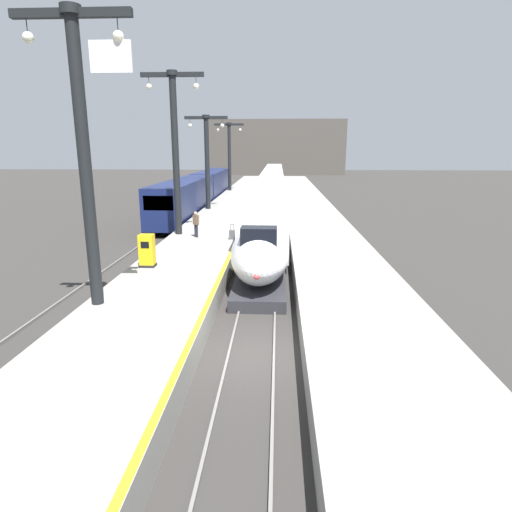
{
  "coord_description": "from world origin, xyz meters",
  "views": [
    {
      "loc": [
        0.82,
        -13.16,
        6.7
      ],
      "look_at": [
        -0.18,
        6.51,
        1.8
      ],
      "focal_mm": 30.36,
      "sensor_mm": 36.0,
      "label": 1
    }
  ],
  "objects_px": {
    "station_column_distant": "(229,150)",
    "passenger_near_edge": "(196,222)",
    "station_column_near": "(84,134)",
    "station_column_mid": "(175,140)",
    "highspeed_train_main": "(272,188)",
    "ticket_machine_yellow": "(147,252)",
    "station_column_far": "(207,153)",
    "regional_train_adjacent": "(201,189)",
    "rolling_suitcase": "(232,235)"
  },
  "relations": [
    {
      "from": "station_column_mid",
      "to": "ticket_machine_yellow",
      "type": "bearing_deg",
      "value": -87.61
    },
    {
      "from": "station_column_mid",
      "to": "passenger_near_edge",
      "type": "relative_size",
      "value": 6.15
    },
    {
      "from": "regional_train_adjacent",
      "to": "station_column_near",
      "type": "xyz_separation_m",
      "value": [
        2.25,
        -34.91,
        5.05
      ]
    },
    {
      "from": "station_column_near",
      "to": "passenger_near_edge",
      "type": "bearing_deg",
      "value": 83.89
    },
    {
      "from": "passenger_near_edge",
      "to": "station_column_distant",
      "type": "bearing_deg",
      "value": 92.44
    },
    {
      "from": "passenger_near_edge",
      "to": "ticket_machine_yellow",
      "type": "height_order",
      "value": "passenger_near_edge"
    },
    {
      "from": "station_column_mid",
      "to": "passenger_near_edge",
      "type": "height_order",
      "value": "station_column_mid"
    },
    {
      "from": "rolling_suitcase",
      "to": "ticket_machine_yellow",
      "type": "relative_size",
      "value": 0.61
    },
    {
      "from": "station_column_far",
      "to": "station_column_distant",
      "type": "bearing_deg",
      "value": 90.0
    },
    {
      "from": "station_column_far",
      "to": "ticket_machine_yellow",
      "type": "relative_size",
      "value": 5.42
    },
    {
      "from": "station_column_near",
      "to": "station_column_mid",
      "type": "bearing_deg",
      "value": 90.22
    },
    {
      "from": "highspeed_train_main",
      "to": "ticket_machine_yellow",
      "type": "xyz_separation_m",
      "value": [
        -5.55,
        -33.5,
        -0.18
      ]
    },
    {
      "from": "station_column_far",
      "to": "rolling_suitcase",
      "type": "relative_size",
      "value": 8.82
    },
    {
      "from": "regional_train_adjacent",
      "to": "ticket_machine_yellow",
      "type": "bearing_deg",
      "value": -85.09
    },
    {
      "from": "station_column_far",
      "to": "station_column_distant",
      "type": "distance_m",
      "value": 19.07
    },
    {
      "from": "regional_train_adjacent",
      "to": "rolling_suitcase",
      "type": "xyz_separation_m",
      "value": [
        6.03,
        -22.92,
        -0.77
      ]
    },
    {
      "from": "regional_train_adjacent",
      "to": "station_column_distant",
      "type": "height_order",
      "value": "station_column_distant"
    },
    {
      "from": "regional_train_adjacent",
      "to": "station_column_near",
      "type": "height_order",
      "value": "station_column_near"
    },
    {
      "from": "highspeed_train_main",
      "to": "rolling_suitcase",
      "type": "height_order",
      "value": "highspeed_train_main"
    },
    {
      "from": "passenger_near_edge",
      "to": "highspeed_train_main",
      "type": "bearing_deg",
      "value": 80.24
    },
    {
      "from": "station_column_distant",
      "to": "passenger_near_edge",
      "type": "distance_m",
      "value": 33.19
    },
    {
      "from": "station_column_near",
      "to": "passenger_near_edge",
      "type": "xyz_separation_m",
      "value": [
        1.35,
        12.57,
        -5.14
      ]
    },
    {
      "from": "rolling_suitcase",
      "to": "station_column_distant",
      "type": "bearing_deg",
      "value": 96.53
    },
    {
      "from": "regional_train_adjacent",
      "to": "station_column_near",
      "type": "distance_m",
      "value": 35.34
    },
    {
      "from": "regional_train_adjacent",
      "to": "station_column_far",
      "type": "relative_size",
      "value": 4.22
    },
    {
      "from": "regional_train_adjacent",
      "to": "station_column_near",
      "type": "relative_size",
      "value": 3.62
    },
    {
      "from": "regional_train_adjacent",
      "to": "passenger_near_edge",
      "type": "xyz_separation_m",
      "value": [
        3.6,
        -22.34,
        -0.09
      ]
    },
    {
      "from": "station_column_near",
      "to": "station_column_far",
      "type": "height_order",
      "value": "station_column_near"
    },
    {
      "from": "station_column_far",
      "to": "passenger_near_edge",
      "type": "height_order",
      "value": "station_column_far"
    },
    {
      "from": "highspeed_train_main",
      "to": "station_column_near",
      "type": "relative_size",
      "value": 7.49
    },
    {
      "from": "highspeed_train_main",
      "to": "station_column_distant",
      "type": "relative_size",
      "value": 8.37
    },
    {
      "from": "regional_train_adjacent",
      "to": "passenger_near_edge",
      "type": "distance_m",
      "value": 22.62
    },
    {
      "from": "rolling_suitcase",
      "to": "ticket_machine_yellow",
      "type": "distance_m",
      "value": 7.59
    },
    {
      "from": "highspeed_train_main",
      "to": "station_column_mid",
      "type": "distance_m",
      "value": 26.31
    },
    {
      "from": "passenger_near_edge",
      "to": "station_column_far",
      "type": "bearing_deg",
      "value": 95.79
    },
    {
      "from": "station_column_distant",
      "to": "station_column_near",
      "type": "bearing_deg",
      "value": -89.93
    },
    {
      "from": "highspeed_train_main",
      "to": "station_column_far",
      "type": "bearing_deg",
      "value": -115.47
    },
    {
      "from": "station_column_far",
      "to": "passenger_near_edge",
      "type": "bearing_deg",
      "value": -84.21
    },
    {
      "from": "highspeed_train_main",
      "to": "station_column_far",
      "type": "height_order",
      "value": "station_column_far"
    },
    {
      "from": "ticket_machine_yellow",
      "to": "station_column_mid",
      "type": "bearing_deg",
      "value": 92.39
    },
    {
      "from": "regional_train_adjacent",
      "to": "station_column_far",
      "type": "distance_m",
      "value": 9.76
    },
    {
      "from": "station_column_near",
      "to": "station_column_mid",
      "type": "distance_m",
      "value": 13.65
    },
    {
      "from": "station_column_distant",
      "to": "rolling_suitcase",
      "type": "relative_size",
      "value": 9.22
    },
    {
      "from": "highspeed_train_main",
      "to": "regional_train_adjacent",
      "type": "bearing_deg",
      "value": -154.63
    },
    {
      "from": "station_column_near",
      "to": "passenger_near_edge",
      "type": "relative_size",
      "value": 5.99
    },
    {
      "from": "highspeed_train_main",
      "to": "regional_train_adjacent",
      "type": "height_order",
      "value": "regional_train_adjacent"
    },
    {
      "from": "regional_train_adjacent",
      "to": "passenger_near_edge",
      "type": "bearing_deg",
      "value": -80.85
    },
    {
      "from": "station_column_mid",
      "to": "ticket_machine_yellow",
      "type": "height_order",
      "value": "station_column_mid"
    },
    {
      "from": "station_column_far",
      "to": "station_column_distant",
      "type": "height_order",
      "value": "station_column_distant"
    },
    {
      "from": "station_column_near",
      "to": "rolling_suitcase",
      "type": "xyz_separation_m",
      "value": [
        3.78,
        11.99,
        -5.83
      ]
    }
  ]
}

